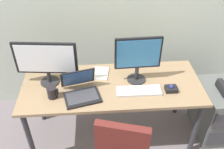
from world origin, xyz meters
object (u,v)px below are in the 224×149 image
at_px(monitor_main, 46,61).
at_px(paper_notepad, 101,73).
at_px(monitor_side, 138,56).
at_px(file_cabinet, 218,111).
at_px(trackball_mouse, 171,89).
at_px(keyboard, 139,91).
at_px(laptop, 81,90).
at_px(cell_phone, 72,71).
at_px(coffee_mug, 52,92).

xyz_separation_m(monitor_main, paper_notepad, (0.49, 0.10, -0.25)).
distance_m(monitor_main, monitor_side, 0.84).
distance_m(file_cabinet, paper_notepad, 1.33).
distance_m(trackball_mouse, paper_notepad, 0.71).
xyz_separation_m(keyboard, laptop, (-0.53, 0.00, 0.04)).
bearing_deg(monitor_side, trackball_mouse, -31.57).
xyz_separation_m(file_cabinet, monitor_main, (-1.74, 0.10, 0.67)).
height_order(laptop, cell_phone, laptop).
xyz_separation_m(file_cabinet, cell_phone, (-1.54, 0.27, 0.42)).
xyz_separation_m(monitor_side, cell_phone, (-0.64, 0.18, -0.27)).
relative_size(trackball_mouse, coffee_mug, 1.03).
relative_size(file_cabinet, monitor_main, 1.05).
height_order(file_cabinet, monitor_main, monitor_main).
xyz_separation_m(file_cabinet, trackball_mouse, (-0.61, -0.10, 0.44)).
relative_size(monitor_side, cell_phone, 3.28).
xyz_separation_m(file_cabinet, coffee_mug, (-1.69, -0.11, 0.47)).
bearing_deg(monitor_main, keyboard, -13.45).
bearing_deg(monitor_main, trackball_mouse, -10.17).
xyz_separation_m(monitor_main, cell_phone, (0.20, 0.16, -0.25)).
bearing_deg(trackball_mouse, monitor_main, 169.83).
bearing_deg(trackball_mouse, monitor_side, 148.43).
xyz_separation_m(file_cabinet, laptop, (-1.44, -0.09, 0.47)).
bearing_deg(trackball_mouse, laptop, 179.49).
bearing_deg(monitor_main, coffee_mug, -75.80).
bearing_deg(paper_notepad, monitor_main, -168.38).
xyz_separation_m(keyboard, paper_notepad, (-0.34, 0.30, -0.01)).
relative_size(monitor_main, monitor_side, 1.23).
distance_m(file_cabinet, cell_phone, 1.62).
bearing_deg(trackball_mouse, cell_phone, 158.63).
distance_m(monitor_main, keyboard, 0.89).
bearing_deg(monitor_side, laptop, -161.85).
bearing_deg(paper_notepad, monitor_side, -19.64).
bearing_deg(trackball_mouse, file_cabinet, 9.46).
xyz_separation_m(file_cabinet, monitor_side, (-0.90, 0.08, 0.69)).
bearing_deg(monitor_main, cell_phone, 39.64).
height_order(coffee_mug, cell_phone, coffee_mug).
distance_m(trackball_mouse, coffee_mug, 1.08).
height_order(keyboard, trackball_mouse, trackball_mouse).
relative_size(laptop, paper_notepad, 1.80).
bearing_deg(keyboard, coffee_mug, -179.01).
relative_size(file_cabinet, trackball_mouse, 5.47).
distance_m(file_cabinet, laptop, 1.51).
xyz_separation_m(monitor_side, keyboard, (-0.00, -0.18, -0.26)).
height_order(laptop, coffee_mug, laptop).
distance_m(file_cabinet, monitor_side, 1.14).
relative_size(coffee_mug, paper_notepad, 0.51).
bearing_deg(cell_phone, monitor_side, 9.66).
bearing_deg(monitor_side, cell_phone, 163.94).
bearing_deg(paper_notepad, laptop, -122.61).
relative_size(monitor_main, cell_phone, 4.04).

